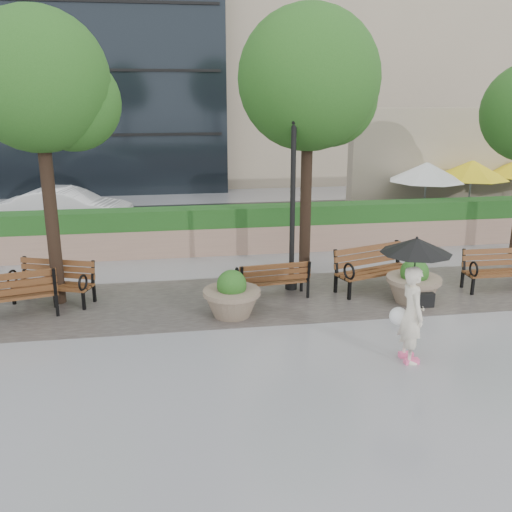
{
  "coord_description": "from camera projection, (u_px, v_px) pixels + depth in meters",
  "views": [
    {
      "loc": [
        -1.83,
        -9.06,
        4.59
      ],
      "look_at": [
        0.05,
        2.74,
        1.1
      ],
      "focal_mm": 40.0,
      "sensor_mm": 36.0,
      "label": 1
    }
  ],
  "objects": [
    {
      "name": "cafe_hedge",
      "position": [
        500.0,
        221.0,
        18.78
      ],
      "size": [
        8.0,
        0.5,
        0.9
      ],
      "primitive_type": "cube",
      "color": "#1D4517",
      "rests_on": "ground"
    },
    {
      "name": "bench_4",
      "position": [
        501.0,
        278.0,
        13.54
      ],
      "size": [
        1.8,
        0.74,
        0.96
      ],
      "rotation": [
        0.0,
        0.0,
        -0.01
      ],
      "color": "brown",
      "rests_on": "ground"
    },
    {
      "name": "cobble_strip",
      "position": [
        252.0,
        299.0,
        13.0
      ],
      "size": [
        28.0,
        3.2,
        0.01
      ],
      "primitive_type": "cube",
      "color": "#383330",
      "rests_on": "ground"
    },
    {
      "name": "tree_1",
      "position": [
        314.0,
        84.0,
        13.62
      ],
      "size": [
        3.49,
        3.41,
        6.55
      ],
      "color": "black",
      "rests_on": "ground"
    },
    {
      "name": "pedestrian",
      "position": [
        413.0,
        288.0,
        9.72
      ],
      "size": [
        1.2,
        1.2,
        2.21
      ],
      "rotation": [
        0.0,
        0.0,
        1.55
      ],
      "color": "#EEE2C8",
      "rests_on": "ground"
    },
    {
      "name": "bench_2",
      "position": [
        273.0,
        287.0,
        13.0
      ],
      "size": [
        1.7,
        0.81,
        0.88
      ],
      "rotation": [
        0.0,
        0.0,
        3.24
      ],
      "color": "brown",
      "rests_on": "ground"
    },
    {
      "name": "cafe_wall",
      "position": [
        483.0,
        165.0,
        20.5
      ],
      "size": [
        10.0,
        0.6,
        4.0
      ],
      "primitive_type": "cube",
      "color": "tan",
      "rests_on": "ground"
    },
    {
      "name": "bench_1",
      "position": [
        54.0,
        291.0,
        12.67
      ],
      "size": [
        1.89,
        1.28,
        0.95
      ],
      "rotation": [
        0.0,
        0.0,
        -0.36
      ],
      "color": "brown",
      "rests_on": "ground"
    },
    {
      "name": "ground",
      "position": [
        278.0,
        358.0,
        10.15
      ],
      "size": [
        100.0,
        100.0,
        0.0
      ],
      "primitive_type": "plane",
      "color": "gray",
      "rests_on": "ground"
    },
    {
      "name": "bench_0",
      "position": [
        8.0,
        304.0,
        11.81
      ],
      "size": [
        2.1,
        1.24,
        1.06
      ],
      "rotation": [
        0.0,
        0.0,
        3.39
      ],
      "color": "brown",
      "rests_on": "ground"
    },
    {
      "name": "car_right",
      "position": [
        69.0,
        209.0,
        19.31
      ],
      "size": [
        4.5,
        2.28,
        1.42
      ],
      "primitive_type": "imported",
      "rotation": [
        0.0,
        0.0,
        1.38
      ],
      "color": "silver",
      "rests_on": "ground"
    },
    {
      "name": "patio_umb_yellow_a",
      "position": [
        472.0,
        170.0,
        19.25
      ],
      "size": [
        2.5,
        2.5,
        2.3
      ],
      "color": "black",
      "rests_on": "ground"
    },
    {
      "name": "asphalt_street",
      "position": [
        219.0,
        222.0,
        20.58
      ],
      "size": [
        40.0,
        7.0,
        0.0
      ],
      "primitive_type": "cube",
      "color": "black",
      "rests_on": "ground"
    },
    {
      "name": "tree_0",
      "position": [
        47.0,
        88.0,
        11.59
      ],
      "size": [
        3.06,
        2.9,
        6.22
      ],
      "color": "black",
      "rests_on": "ground"
    },
    {
      "name": "lamppost",
      "position": [
        292.0,
        216.0,
        13.15
      ],
      "size": [
        0.28,
        0.28,
        4.08
      ],
      "color": "black",
      "rests_on": "ground"
    },
    {
      "name": "planter_left",
      "position": [
        232.0,
        298.0,
        11.92
      ],
      "size": [
        1.21,
        1.21,
        1.01
      ],
      "color": "#7F6B56",
      "rests_on": "ground"
    },
    {
      "name": "planter_right",
      "position": [
        413.0,
        285.0,
        12.71
      ],
      "size": [
        1.21,
        1.21,
        1.02
      ],
      "color": "#7F6B56",
      "rests_on": "ground"
    },
    {
      "name": "patio_umb_white",
      "position": [
        427.0,
        172.0,
        18.72
      ],
      "size": [
        2.5,
        2.5,
        2.3
      ],
      "color": "black",
      "rests_on": "ground"
    },
    {
      "name": "bench_3",
      "position": [
        374.0,
        278.0,
        13.5
      ],
      "size": [
        2.05,
        1.33,
        1.03
      ],
      "rotation": [
        0.0,
        0.0,
        0.32
      ],
      "color": "brown",
      "rests_on": "ground"
    },
    {
      "name": "hedge_wall",
      "position": [
        232.0,
        230.0,
        16.6
      ],
      "size": [
        24.0,
        0.8,
        1.35
      ],
      "color": "#9E7A66",
      "rests_on": "ground"
    }
  ]
}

